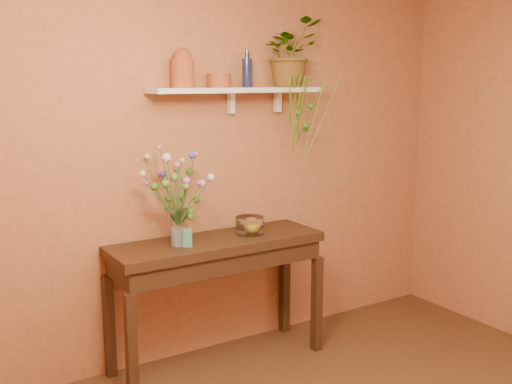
{
  "coord_description": "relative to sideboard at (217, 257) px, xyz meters",
  "views": [
    {
      "loc": [
        -2.11,
        -1.83,
        1.99
      ],
      "look_at": [
        0.0,
        1.55,
        1.25
      ],
      "focal_mm": 42.47,
      "sensor_mm": 36.0,
      "label": 1
    }
  ],
  "objects": [
    {
      "name": "bouquet",
      "position": [
        -0.29,
        -0.01,
        0.55
      ],
      "size": [
        0.45,
        0.43,
        0.53
      ],
      "color": "#386B28",
      "rests_on": "glass_vase"
    },
    {
      "name": "plant_fronds",
      "position": [
        0.73,
        0.0,
        0.97
      ],
      "size": [
        0.44,
        0.26,
        0.63
      ],
      "color": "#316915",
      "rests_on": "wall_shelf"
    },
    {
      "name": "blue_bottle",
      "position": [
        0.33,
        0.14,
        1.26
      ],
      "size": [
        0.07,
        0.07,
        0.26
      ],
      "color": "#141E43",
      "rests_on": "wall_shelf"
    },
    {
      "name": "glass_bowl",
      "position": [
        0.27,
        0.01,
        0.19
      ],
      "size": [
        0.2,
        0.2,
        0.12
      ],
      "color": "white",
      "rests_on": "sideboard"
    },
    {
      "name": "terracotta_pot",
      "position": [
        0.11,
        0.15,
        1.21
      ],
      "size": [
        0.2,
        0.2,
        0.1
      ],
      "primitive_type": "cylinder",
      "rotation": [
        0.0,
        0.0,
        0.31
      ],
      "color": "#9F371F",
      "rests_on": "wall_shelf"
    },
    {
      "name": "lemon",
      "position": [
        0.29,
        0.01,
        0.17
      ],
      "size": [
        0.07,
        0.07,
        0.07
      ],
      "primitive_type": "sphere",
      "color": "gold",
      "rests_on": "glass_bowl"
    },
    {
      "name": "terracotta_jug",
      "position": [
        -0.16,
        0.15,
        1.28
      ],
      "size": [
        0.19,
        0.19,
        0.26
      ],
      "color": "#9F371F",
      "rests_on": "wall_shelf"
    },
    {
      "name": "wall_shelf",
      "position": [
        0.26,
        0.14,
        1.14
      ],
      "size": [
        1.3,
        0.24,
        0.19
      ],
      "color": "white",
      "rests_on": "room"
    },
    {
      "name": "spider_plant",
      "position": [
        0.7,
        0.16,
        1.41
      ],
      "size": [
        0.52,
        0.47,
        0.49
      ],
      "primitive_type": "imported",
      "rotation": [
        0.0,
        0.0,
        0.23
      ],
      "color": "#316915",
      "rests_on": "wall_shelf"
    },
    {
      "name": "glass_vase",
      "position": [
        -0.29,
        -0.01,
        0.24
      ],
      "size": [
        0.12,
        0.12,
        0.24
      ],
      "color": "white",
      "rests_on": "sideboard"
    },
    {
      "name": "room",
      "position": [
        0.2,
        -1.74,
        0.57
      ],
      "size": [
        4.04,
        4.04,
        2.7
      ],
      "color": "#4E301A",
      "rests_on": "ground"
    },
    {
      "name": "carton",
      "position": [
        -0.26,
        -0.07,
        0.19
      ],
      "size": [
        0.07,
        0.06,
        0.12
      ],
      "primitive_type": "cube",
      "rotation": [
        0.0,
        0.0,
        -0.36
      ],
      "color": "teal",
      "rests_on": "sideboard"
    },
    {
      "name": "sideboard",
      "position": [
        0.0,
        0.0,
        0.0
      ],
      "size": [
        1.5,
        0.48,
        0.91
      ],
      "color": "#382011",
      "rests_on": "ground"
    }
  ]
}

